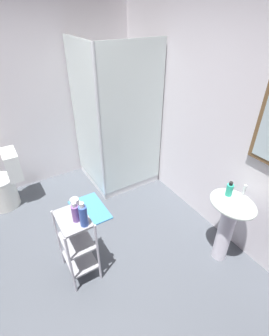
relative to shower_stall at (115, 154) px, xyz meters
name	(u,v)px	position (x,y,z in m)	size (l,w,h in m)	color
ground_plane	(65,278)	(1.22, -1.23, -0.47)	(4.20, 4.20, 0.02)	#4C525A
wall_back	(218,123)	(1.23, 0.62, 0.79)	(4.20, 0.14, 2.50)	silver
wall_left	(2,104)	(-0.63, -1.23, 0.79)	(0.10, 4.20, 2.50)	silver
shower_stall	(115,154)	(0.00, 0.00, 0.00)	(0.92, 0.92, 2.00)	white
pedestal_sink	(229,217)	(1.84, 0.29, 0.12)	(0.46, 0.37, 0.81)	white
sink_faucet	(244,190)	(1.84, 0.41, 0.40)	(0.03, 0.03, 0.10)	silver
toilet	(4,185)	(-0.26, -1.50, -0.15)	(0.37, 0.49, 0.76)	white
storage_cart	(77,242)	(1.24, -1.05, -0.03)	(0.38, 0.28, 0.74)	silver
hand_soap_bottle	(230,189)	(1.77, 0.28, 0.41)	(0.06, 0.06, 0.15)	#2DBC99
conditioner_bottle_purple	(75,213)	(1.28, -1.02, 0.36)	(0.06, 0.06, 0.20)	#7E53A0
shampoo_bottle_blue	(83,216)	(1.36, -0.98, 0.38)	(0.07, 0.07, 0.24)	#3859B5
rinse_cup	(75,204)	(1.12, -0.98, 0.33)	(0.08, 0.08, 0.10)	silver
bath_mat	(90,210)	(0.44, -0.63, -0.45)	(0.60, 0.40, 0.02)	teal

